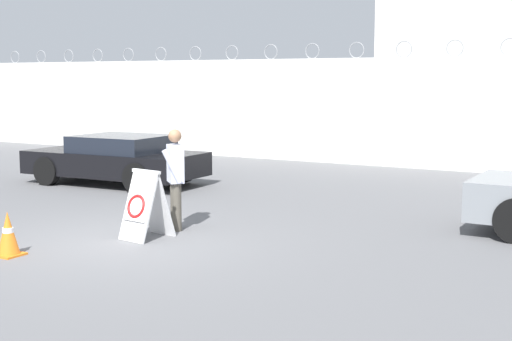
% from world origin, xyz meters
% --- Properties ---
extents(ground_plane, '(90.00, 90.00, 0.00)m').
position_xyz_m(ground_plane, '(0.00, 0.00, 0.00)').
color(ground_plane, slate).
extents(perimeter_wall, '(36.00, 0.30, 3.53)m').
position_xyz_m(perimeter_wall, '(0.00, 11.15, 1.55)').
color(perimeter_wall, silver).
rests_on(perimeter_wall, ground_plane).
extents(barricade_sign, '(0.65, 0.80, 1.09)m').
position_xyz_m(barricade_sign, '(0.15, 0.38, 0.54)').
color(barricade_sign, white).
rests_on(barricade_sign, ground_plane).
extents(security_guard, '(0.50, 0.62, 1.68)m').
position_xyz_m(security_guard, '(0.19, 1.14, 0.93)').
color(security_guard, '#514C42').
rests_on(security_guard, ground_plane).
extents(traffic_cone_near, '(0.37, 0.37, 0.64)m').
position_xyz_m(traffic_cone_near, '(-0.84, -1.45, 0.32)').
color(traffic_cone_near, orange).
rests_on(traffic_cone_near, ground_plane).
extents(parked_car_front_coupe, '(4.31, 2.13, 1.17)m').
position_xyz_m(parked_car_front_coupe, '(-4.08, 4.60, 0.60)').
color(parked_car_front_coupe, black).
rests_on(parked_car_front_coupe, ground_plane).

